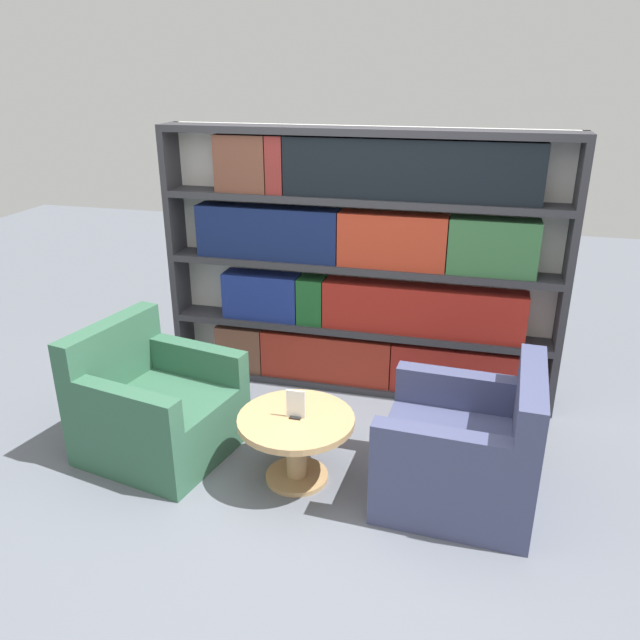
{
  "coord_description": "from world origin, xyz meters",
  "views": [
    {
      "loc": [
        0.83,
        -2.85,
        2.32
      ],
      "look_at": [
        -0.11,
        0.75,
        0.82
      ],
      "focal_mm": 35.0,
      "sensor_mm": 36.0,
      "label": 1
    }
  ],
  "objects": [
    {
      "name": "coffee_table",
      "position": [
        -0.11,
        0.19,
        0.31
      ],
      "size": [
        0.69,
        0.69,
        0.43
      ],
      "color": "tan",
      "rests_on": "ground_plane"
    },
    {
      "name": "table_sign",
      "position": [
        -0.11,
        0.19,
        0.5
      ],
      "size": [
        0.11,
        0.06,
        0.18
      ],
      "color": "black",
      "rests_on": "coffee_table"
    },
    {
      "name": "armchair_left",
      "position": [
        -1.08,
        0.28,
        0.29
      ],
      "size": [
        0.99,
        0.97,
        0.84
      ],
      "rotation": [
        0.0,
        0.0,
        1.38
      ],
      "color": "#336047",
      "rests_on": "ground_plane"
    },
    {
      "name": "bookshelf",
      "position": [
        0.04,
        1.48,
        0.97
      ],
      "size": [
        2.93,
        0.3,
        1.96
      ],
      "color": "silver",
      "rests_on": "ground_plane"
    },
    {
      "name": "armchair_right",
      "position": [
        0.87,
        0.27,
        0.29
      ],
      "size": [
        0.89,
        0.86,
        0.84
      ],
      "rotation": [
        0.0,
        0.0,
        -1.63
      ],
      "color": "#42476B",
      "rests_on": "ground_plane"
    },
    {
      "name": "ground_plane",
      "position": [
        0.0,
        0.0,
        0.0
      ],
      "size": [
        14.0,
        14.0,
        0.0
      ],
      "primitive_type": "plane",
      "color": "slate"
    }
  ]
}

